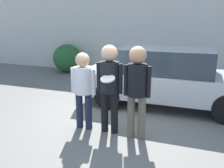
% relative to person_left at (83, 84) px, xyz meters
% --- Properties ---
extents(ground_plane, '(56.00, 56.00, 0.00)m').
position_rel_person_left_xyz_m(ground_plane, '(0.56, 0.22, -1.00)').
color(ground_plane, '#66635E').
extents(storefront_building, '(24.00, 0.22, 3.83)m').
position_rel_person_left_xyz_m(storefront_building, '(0.56, 6.00, 0.94)').
color(storefront_building, silver).
rests_on(storefront_building, ground).
extents(person_left, '(0.57, 0.40, 1.67)m').
position_rel_person_left_xyz_m(person_left, '(0.00, 0.00, 0.00)').
color(person_left, '#1E2338').
rests_on(person_left, ground).
extents(person_middle_with_frisbee, '(0.56, 0.61, 1.85)m').
position_rel_person_left_xyz_m(person_middle_with_frisbee, '(0.59, 0.00, 0.13)').
color(person_middle_with_frisbee, black).
rests_on(person_middle_with_frisbee, ground).
extents(person_right, '(0.54, 0.37, 1.85)m').
position_rel_person_left_xyz_m(person_right, '(1.19, -0.06, 0.12)').
color(person_right, '#665B4C').
rests_on(person_right, ground).
extents(parked_car_near, '(4.70, 1.78, 1.58)m').
position_rel_person_left_xyz_m(parked_car_near, '(1.48, 2.09, -0.21)').
color(parked_car_near, '#B7BABF').
rests_on(parked_car_near, ground).
extents(shrub, '(1.25, 1.25, 1.25)m').
position_rel_person_left_xyz_m(shrub, '(-3.39, 5.18, -0.38)').
color(shrub, '#285B2D').
rests_on(shrub, ground).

